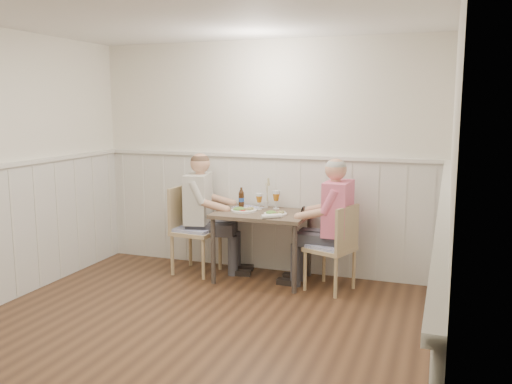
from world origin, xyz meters
TOP-DOWN VIEW (x-y plane):
  - ground_plane at (0.00, 0.00)m, footprint 4.50×4.50m
  - room_shell at (0.00, 0.00)m, footprint 4.04×4.54m
  - wainscot at (0.00, 0.69)m, footprint 4.00×4.49m
  - dining_table at (0.12, 1.84)m, footprint 0.99×0.70m
  - chair_right at (0.94, 1.75)m, footprint 0.54×0.54m
  - chair_left at (-0.73, 1.84)m, footprint 0.49×0.49m
  - man_in_pink at (0.90, 1.84)m, footprint 0.65×0.45m
  - diner_cream at (-0.62, 1.90)m, footprint 0.70×0.50m
  - plate_man at (0.29, 1.76)m, footprint 0.24×0.24m
  - plate_diner at (-0.09, 1.81)m, footprint 0.28×0.28m
  - beer_glass_a at (0.21, 2.08)m, footprint 0.08×0.08m
  - beer_glass_b at (0.04, 1.97)m, footprint 0.07×0.07m
  - beer_bottle at (-0.19, 2.03)m, footprint 0.06×0.06m
  - rolled_napkin at (0.32, 1.56)m, footprint 0.20×0.16m
  - grass_vase at (0.09, 2.09)m, footprint 0.04×0.04m
  - gingham_mat at (-0.11, 2.02)m, footprint 0.36×0.34m

SIDE VIEW (x-z plane):
  - ground_plane at x=0.00m, z-range 0.00..0.00m
  - chair_right at x=0.94m, z-range 0.04..0.93m
  - chair_left at x=-0.73m, z-range 0.04..1.02m
  - man_in_pink at x=0.90m, z-range -0.11..1.27m
  - diner_cream at x=-0.62m, z-range -0.11..1.27m
  - dining_table at x=0.12m, z-range 0.28..1.03m
  - wainscot at x=0.00m, z-range 0.02..1.36m
  - gingham_mat at x=-0.11m, z-range 0.75..0.76m
  - plate_man at x=0.29m, z-range 0.74..0.80m
  - plate_diner at x=-0.09m, z-range 0.74..0.81m
  - rolled_napkin at x=0.32m, z-range 0.75..0.80m
  - beer_bottle at x=-0.19m, z-range 0.74..0.96m
  - beer_glass_b at x=0.04m, z-range 0.78..0.96m
  - beer_glass_a at x=0.21m, z-range 0.79..0.99m
  - grass_vase at x=0.09m, z-range 0.73..1.09m
  - room_shell at x=0.00m, z-range 0.22..2.82m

